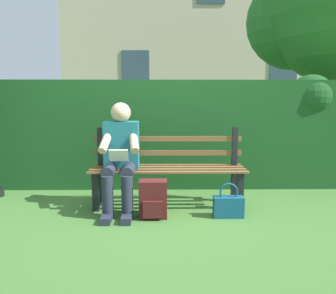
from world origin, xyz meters
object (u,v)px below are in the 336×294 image
backpack (153,199)px  handbag (228,206)px  person_seated (120,154)px  park_bench (168,168)px

backpack → handbag: 0.78m
person_seated → backpack: 0.62m
park_bench → backpack: 0.50m
person_seated → backpack: size_ratio=3.02×
park_bench → handbag: 0.81m
park_bench → handbag: (-0.62, 0.42, -0.31)m
backpack → handbag: backpack is taller
person_seated → handbag: (-1.14, 0.26, -0.50)m
backpack → handbag: size_ratio=1.07×
backpack → person_seated: bearing=-34.9°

